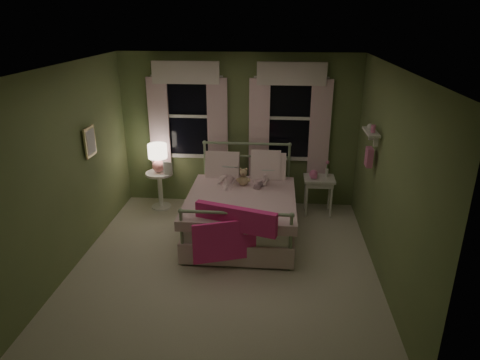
# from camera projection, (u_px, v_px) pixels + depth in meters

# --- Properties ---
(room_shell) EXTENTS (4.20, 4.20, 4.20)m
(room_shell) POSITION_uv_depth(u_px,v_px,m) (224.00, 174.00, 5.31)
(room_shell) COLOR beige
(room_shell) RESTS_ON ground
(bed) EXTENTS (1.58, 2.04, 1.18)m
(bed) POSITION_uv_depth(u_px,v_px,m) (242.00, 210.00, 6.49)
(bed) COLOR white
(bed) RESTS_ON ground
(pink_throw) EXTENTS (1.08, 0.48, 0.71)m
(pink_throw) POSITION_uv_depth(u_px,v_px,m) (235.00, 228.00, 5.47)
(pink_throw) COLOR #EE2E87
(pink_throw) RESTS_ON bed
(child_left) EXTENTS (0.33, 0.24, 0.84)m
(child_left) POSITION_uv_depth(u_px,v_px,m) (226.00, 162.00, 6.70)
(child_left) COLOR #F7D1DD
(child_left) RESTS_ON bed
(child_right) EXTENTS (0.37, 0.32, 0.64)m
(child_right) POSITION_uv_depth(u_px,v_px,m) (262.00, 169.00, 6.69)
(child_right) COLOR #F7D1DD
(child_right) RESTS_ON bed
(book_left) EXTENTS (0.22, 0.15, 0.26)m
(book_left) POSITION_uv_depth(u_px,v_px,m) (225.00, 169.00, 6.47)
(book_left) COLOR beige
(book_left) RESTS_ON child_left
(book_right) EXTENTS (0.20, 0.12, 0.26)m
(book_right) POSITION_uv_depth(u_px,v_px,m) (261.00, 173.00, 6.44)
(book_right) COLOR beige
(book_right) RESTS_ON child_right
(teddy_bear) EXTENTS (0.22, 0.18, 0.30)m
(teddy_bear) POSITION_uv_depth(u_px,v_px,m) (243.00, 178.00, 6.60)
(teddy_bear) COLOR tan
(teddy_bear) RESTS_ON bed
(nightstand_left) EXTENTS (0.46, 0.46, 0.65)m
(nightstand_left) POSITION_uv_depth(u_px,v_px,m) (160.00, 185.00, 7.33)
(nightstand_left) COLOR white
(nightstand_left) RESTS_ON ground
(table_lamp) EXTENTS (0.32, 0.32, 0.48)m
(table_lamp) POSITION_uv_depth(u_px,v_px,m) (158.00, 155.00, 7.14)
(table_lamp) COLOR pink
(table_lamp) RESTS_ON nightstand_left
(book_nightstand) EXTENTS (0.20, 0.25, 0.02)m
(book_nightstand) POSITION_uv_depth(u_px,v_px,m) (164.00, 174.00, 7.16)
(book_nightstand) COLOR beige
(book_nightstand) RESTS_ON nightstand_left
(nightstand_right) EXTENTS (0.50, 0.40, 0.64)m
(nightstand_right) POSITION_uv_depth(u_px,v_px,m) (319.00, 183.00, 7.06)
(nightstand_right) COLOR white
(nightstand_right) RESTS_ON ground
(pink_toy) EXTENTS (0.14, 0.18, 0.14)m
(pink_toy) POSITION_uv_depth(u_px,v_px,m) (314.00, 174.00, 7.00)
(pink_toy) COLOR pink
(pink_toy) RESTS_ON nightstand_right
(bud_vase) EXTENTS (0.06, 0.06, 0.28)m
(bud_vase) POSITION_uv_depth(u_px,v_px,m) (327.00, 169.00, 7.01)
(bud_vase) COLOR white
(bud_vase) RESTS_ON nightstand_right
(window_left) EXTENTS (1.34, 0.13, 1.96)m
(window_left) POSITION_uv_depth(u_px,v_px,m) (188.00, 112.00, 7.15)
(window_left) COLOR black
(window_left) RESTS_ON room_shell
(window_right) EXTENTS (1.34, 0.13, 1.96)m
(window_right) POSITION_uv_depth(u_px,v_px,m) (290.00, 114.00, 7.01)
(window_right) COLOR black
(window_right) RESTS_ON room_shell
(wall_shelf) EXTENTS (0.15, 0.50, 0.60)m
(wall_shelf) POSITION_uv_depth(u_px,v_px,m) (370.00, 145.00, 5.73)
(wall_shelf) COLOR white
(wall_shelf) RESTS_ON room_shell
(framed_picture) EXTENTS (0.03, 0.32, 0.42)m
(framed_picture) POSITION_uv_depth(u_px,v_px,m) (90.00, 142.00, 5.95)
(framed_picture) COLOR beige
(framed_picture) RESTS_ON room_shell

